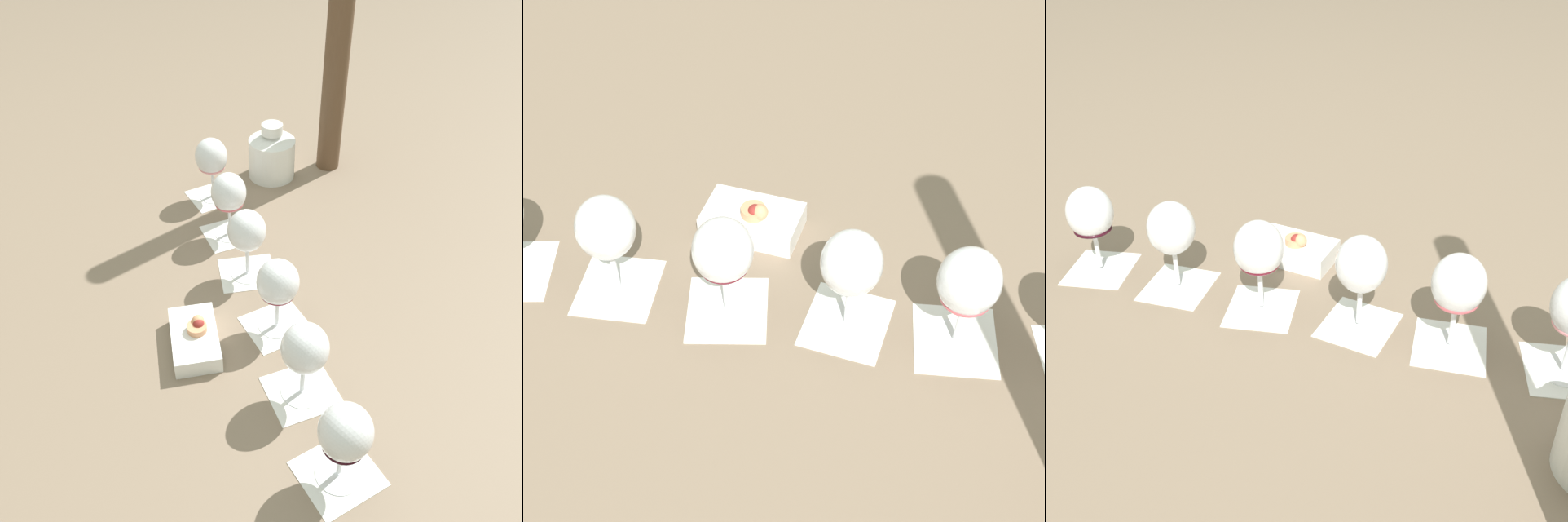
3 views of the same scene
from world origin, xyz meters
The scene contains 13 objects.
ground_plane centered at (0.00, 0.00, 0.00)m, with size 8.00×8.00×0.00m, color #7F6B56.
tasting_card_0 centered at (-0.33, -0.20, 0.00)m, with size 0.15×0.15×0.00m.
tasting_card_1 centered at (-0.19, -0.12, 0.00)m, with size 0.15×0.15×0.00m.
tasting_card_2 centered at (-0.07, -0.04, 0.00)m, with size 0.14×0.15×0.00m.
tasting_card_3 centered at (0.06, 0.04, 0.00)m, with size 0.15×0.15×0.00m.
tasting_card_4 centered at (0.20, 0.12, 0.00)m, with size 0.15×0.15×0.00m.
tasting_card_5 centered at (0.33, 0.19, 0.00)m, with size 0.15×0.15×0.00m.
wine_glass_1 centered at (-0.19, -0.12, 0.10)m, with size 0.08×0.08×0.15m.
wine_glass_2 centered at (-0.07, -0.04, 0.10)m, with size 0.08×0.08×0.15m.
wine_glass_3 centered at (0.06, 0.04, 0.10)m, with size 0.08×0.08×0.15m.
wine_glass_4 centered at (0.20, 0.12, 0.10)m, with size 0.08×0.08×0.15m.
wine_glass_5 centered at (0.33, 0.19, 0.10)m, with size 0.08×0.08×0.15m.
snack_dish centered at (0.14, -0.09, 0.02)m, with size 0.16×0.13×0.06m.
Camera 3 is at (-0.63, 0.52, 0.62)m, focal length 45.00 mm.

